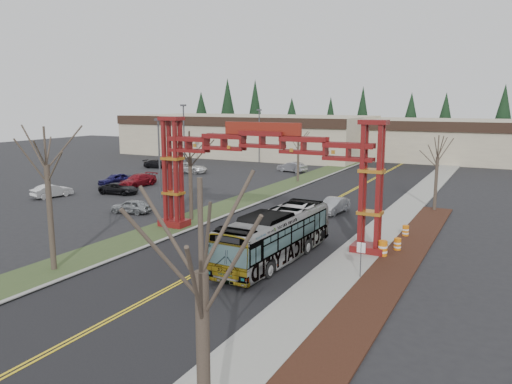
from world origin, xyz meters
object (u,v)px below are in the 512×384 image
Objects in this scene: bare_tree_median_mid at (190,157)px; bare_tree_median_far at (298,143)px; barrel_south at (383,249)px; parked_car_mid_a at (138,180)px; street_sign at (361,253)px; light_pole_far at (259,132)px; barrel_mid at (397,245)px; retail_building_east at (474,140)px; parked_car_mid_b at (115,179)px; barrel_north at (405,231)px; transit_bus at (275,236)px; parked_car_near_a at (131,206)px; light_pole_mid at (184,132)px; bare_tree_median_near at (46,166)px; bare_tree_right_far at (438,157)px; retail_building_west at (248,135)px; parked_car_near_b at (52,191)px; parked_car_far_a at (292,167)px; parked_car_far_c at (157,164)px; gateway_arch at (262,159)px; silver_sedan at (333,206)px; bare_tree_right_near at (202,274)px; parked_car_far_b at (190,168)px; light_pole_near at (159,152)px; parked_car_near_c at (119,189)px.

bare_tree_median_mid reaches higher than bare_tree_median_far.
bare_tree_median_far is 31.91m from barrel_south.
street_sign reaches higher than parked_car_mid_a.
barrel_mid is at bearing -52.65° from light_pole_far.
retail_building_east is at bearing 89.12° from barrel_south.
parked_car_mid_b is 37.18m from barrel_north.
parked_car_mid_b is (-29.92, 17.88, -0.90)m from transit_bus.
parked_car_near_a is 31.56m from light_pole_mid.
bare_tree_median_far is (0.00, 38.26, -1.43)m from bare_tree_median_near.
bare_tree_right_far is (33.83, 1.83, 4.30)m from parked_car_mid_a.
retail_building_west is 62.67m from barrel_north.
bare_tree_median_far is (6.53, 23.90, 4.30)m from parked_car_near_a.
parked_car_near_b is 0.60× the size of bare_tree_right_far.
light_pole_mid is 10.69× the size of barrel_north.
parked_car_far_a is 36.12m from barrel_north.
light_pole_far is at bearing -50.40° from parked_car_far_c.
parked_car_near_b is at bearing 170.85° from gateway_arch.
bare_tree_right_near reaches higher than silver_sedan.
parked_car_far_a is 13.51m from light_pole_far.
light_pole_mid reaches higher than parked_car_mid_a.
retail_building_east is at bearing 89.64° from barrel_mid.
parked_car_mid_b reaches higher than parked_car_near_a.
parked_car_near_a is 0.84× the size of parked_car_far_a.
bare_tree_median_mid is at bearing 163.17° from gateway_arch.
bare_tree_median_near is at bearing -160.28° from parked_car_far_b.
gateway_arch is at bearing -16.83° from bare_tree_median_mid.
light_pole_near is (-4.56, -24.73, 4.09)m from parked_car_far_a.
retail_building_west is at bearing 129.01° from barrel_north.
bare_tree_median_near reaches higher than bare_tree_right_near.
parked_car_mid_b is (-26.86, 13.57, -5.26)m from gateway_arch.
barrel_north is (0.36, 5.77, -0.11)m from barrel_south.
light_pole_mid is (-13.83, 27.94, 4.97)m from parked_car_near_a.
transit_bus is 1.65× the size of bare_tree_right_far.
silver_sedan is at bearing -124.72° from parked_car_far_b.
barrel_mid is (17.62, -24.83, -4.48)m from bare_tree_median_far.
parked_car_far_b is 0.74× the size of bare_tree_right_far.
light_pole_mid reaches higher than bare_tree_median_mid.
silver_sedan is 35.15m from bare_tree_right_near.
parked_car_near_b is at bearing -105.21° from parked_car_mid_a.
parked_car_far_a is (11.57, 20.11, -0.00)m from parked_car_mid_a.
barrel_mid is at bearing -112.25° from parked_car_near_c.
light_pole_mid is (-6.07, 21.03, 5.00)m from parked_car_near_c.
parked_car_mid_b reaches higher than barrel_north.
bare_tree_right_near is 1.00× the size of light_pole_near.
silver_sedan reaches higher than parked_car_far_c.
bare_tree_median_far is at bearing -95.90° from parked_car_far_b.
parked_car_mid_b is at bearing 135.18° from bare_tree_right_near.
parked_car_near_a is 8.12m from bare_tree_median_mid.
barrel_mid is (39.62, -52.61, -3.30)m from retail_building_west.
retail_building_west is at bearing 113.12° from bare_tree_median_mid.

